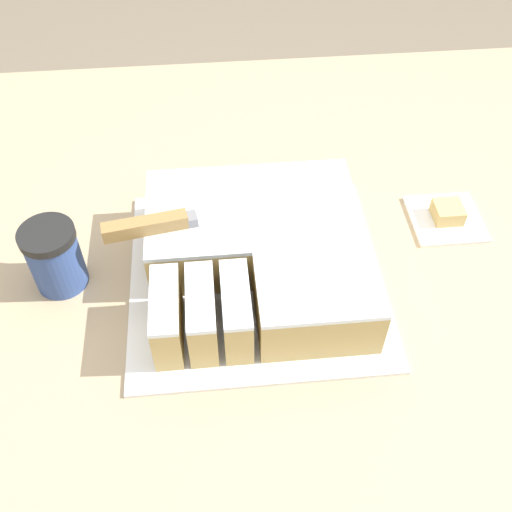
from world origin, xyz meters
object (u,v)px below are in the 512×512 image
object	(u,v)px
cake	(259,253)
coffee_cup	(55,257)
cake_board	(256,276)
knife	(165,223)
brownie	(448,212)

from	to	relation	value
cake	coffee_cup	world-z (taller)	coffee_cup
cake_board	coffee_cup	world-z (taller)	coffee_cup
cake_board	knife	world-z (taller)	knife
knife	coffee_cup	size ratio (longest dim) A/B	2.90
cake	knife	size ratio (longest dim) A/B	1.01
cake_board	brownie	bearing A→B (deg)	15.96
cake	coffee_cup	xyz separation A→B (m)	(-0.30, 0.02, 0.01)
cake	coffee_cup	bearing A→B (deg)	177.03
cake_board	cake	distance (m)	0.05
cake	cake_board	bearing A→B (deg)	-135.03
cake	brownie	size ratio (longest dim) A/B	6.86
cake	knife	world-z (taller)	knife
cake_board	coffee_cup	xyz separation A→B (m)	(-0.29, 0.02, 0.05)
knife	coffee_cup	world-z (taller)	knife
coffee_cup	knife	bearing A→B (deg)	2.74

